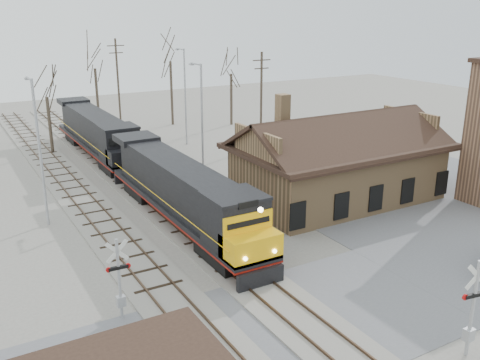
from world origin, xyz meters
The scene contains 18 objects.
ground centered at (0.00, 0.00, 0.00)m, with size 140.00×140.00×0.00m, color gray.
road centered at (0.00, 0.00, 0.01)m, with size 60.00×9.00×0.03m, color slate.
track_main centered at (0.00, 15.00, 0.07)m, with size 3.40×90.00×0.24m.
track_siding centered at (-4.50, 15.00, 0.07)m, with size 3.40×90.00×0.24m.
depot centered at (11.99, 12.00, 2.41)m, with size 15.20×9.31×7.90m.
locomotive_lead centered at (0.00, 12.61, 2.27)m, with size 2.90×19.45×4.32m.
locomotive_trailing centered at (0.00, 32.33, 2.27)m, with size 2.90×19.45×4.09m.
crossbuck_near centered at (4.38, -5.37, 1.99)m, with size 1.21×0.32×4.26m.
crossbuck_far centered at (-6.97, 4.32, 1.87)m, with size 1.13×0.30×3.96m.
streetlight_a centered at (-7.61, 17.77, 5.29)m, with size 0.25×2.04×9.51m.
streetlight_b centered at (5.08, 20.45, 5.31)m, with size 0.25×2.04×9.54m.
streetlight_c centered at (9.32, 32.95, 5.41)m, with size 0.25×2.04×9.73m.
utility_pole_b centered at (5.97, 44.16, 5.37)m, with size 2.00×0.24×10.28m.
utility_pole_c centered at (15.60, 28.33, 4.96)m, with size 2.00×0.24×9.48m.
tree_b centered at (-3.51, 36.33, 6.38)m, with size 3.66×3.66×8.97m.
tree_c centered at (4.08, 46.65, 7.92)m, with size 4.54×4.54×11.12m.
tree_d centered at (12.01, 42.79, 8.81)m, with size 5.05×5.05×12.36m.
tree_e centered at (18.18, 39.15, 7.11)m, with size 4.08×4.08×9.99m.
Camera 1 is at (-12.98, -16.88, 13.57)m, focal length 40.00 mm.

